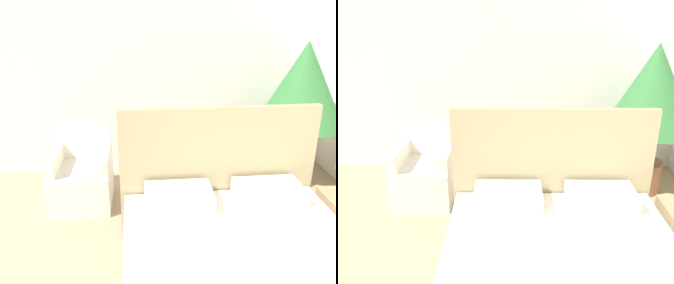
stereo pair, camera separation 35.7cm
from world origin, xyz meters
TOP-DOWN VIEW (x-y plane):
  - wall_back at (0.00, 4.02)m, footprint 10.00×0.06m
  - armchair_near_window_left at (-0.63, 3.16)m, footprint 0.65×0.66m
  - armchair_near_window_right at (0.38, 3.16)m, footprint 0.68×0.68m
  - potted_palm at (1.86, 3.38)m, footprint 0.97×0.97m

SIDE VIEW (x-z plane):
  - armchair_near_window_left at x=-0.63m, z-range -0.15..0.71m
  - armchair_near_window_right at x=0.38m, z-range -0.15..0.71m
  - potted_palm at x=1.86m, z-range 0.31..2.01m
  - wall_back at x=0.00m, z-range 0.00..2.90m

